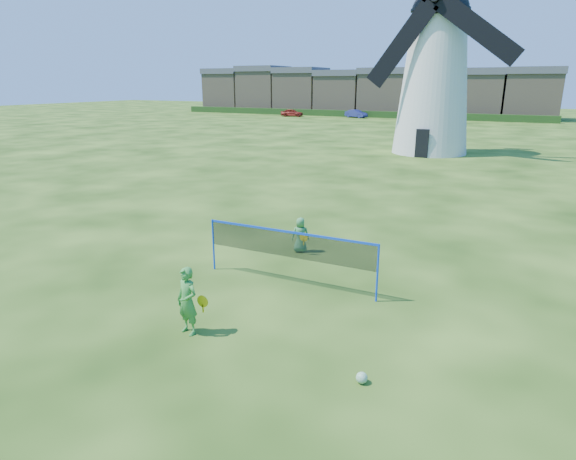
% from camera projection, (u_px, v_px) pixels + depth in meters
% --- Properties ---
extents(ground, '(220.00, 220.00, 0.00)m').
position_uv_depth(ground, '(273.00, 286.00, 13.39)').
color(ground, black).
rests_on(ground, ground).
extents(windmill, '(12.18, 5.72, 17.12)m').
position_uv_depth(windmill, '(435.00, 74.00, 36.76)').
color(windmill, silver).
rests_on(windmill, ground).
extents(badminton_net, '(5.05, 0.05, 1.55)m').
position_uv_depth(badminton_net, '(289.00, 245.00, 13.17)').
color(badminton_net, blue).
rests_on(badminton_net, ground).
extents(player_girl, '(0.74, 0.49, 1.56)m').
position_uv_depth(player_girl, '(187.00, 301.00, 10.64)').
color(player_girl, '#3B8E38').
rests_on(player_girl, ground).
extents(player_boy, '(0.69, 0.55, 1.17)m').
position_uv_depth(player_boy, '(300.00, 235.00, 15.90)').
color(player_boy, '#438B4C').
rests_on(player_boy, ground).
extents(play_ball, '(0.22, 0.22, 0.22)m').
position_uv_depth(play_ball, '(362.00, 378.00, 9.02)').
color(play_ball, green).
rests_on(play_ball, ground).
extents(terraced_houses, '(61.13, 8.40, 8.26)m').
position_uv_depth(terraced_houses, '(358.00, 91.00, 83.28)').
color(terraced_houses, gray).
rests_on(terraced_houses, ground).
extents(hedge, '(62.00, 0.80, 1.00)m').
position_uv_depth(hedge, '(346.00, 113.00, 79.10)').
color(hedge, '#193814').
rests_on(hedge, ground).
extents(car_left, '(3.81, 2.07, 1.23)m').
position_uv_depth(car_left, '(292.00, 113.00, 79.10)').
color(car_left, maroon).
rests_on(car_left, ground).
extents(car_right, '(3.95, 2.49, 1.23)m').
position_uv_depth(car_right, '(356.00, 114.00, 76.75)').
color(car_right, navy).
rests_on(car_right, ground).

